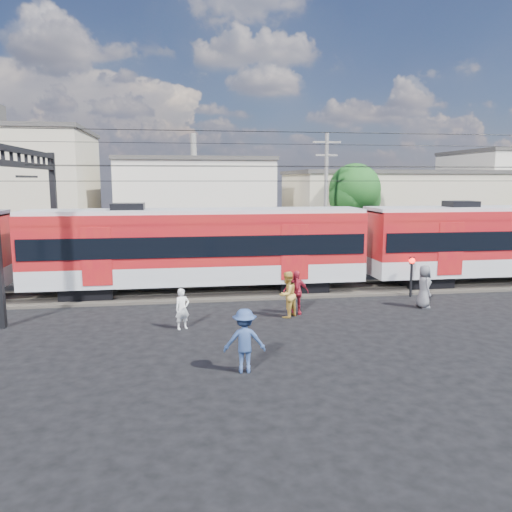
# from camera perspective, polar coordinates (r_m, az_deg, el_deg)

# --- Properties ---
(ground) EXTENTS (120.00, 120.00, 0.00)m
(ground) POSITION_cam_1_polar(r_m,az_deg,el_deg) (17.26, 2.60, -10.09)
(ground) COLOR black
(ground) RESTS_ON ground
(track_bed) EXTENTS (70.00, 3.40, 0.12)m
(track_bed) POSITION_cam_1_polar(r_m,az_deg,el_deg) (24.85, -0.98, -4.08)
(track_bed) COLOR #2D2823
(track_bed) RESTS_ON ground
(rail_near) EXTENTS (70.00, 0.12, 0.12)m
(rail_near) POSITION_cam_1_polar(r_m,az_deg,el_deg) (24.10, -0.75, -4.19)
(rail_near) COLOR #59544C
(rail_near) RESTS_ON track_bed
(rail_far) EXTENTS (70.00, 0.12, 0.12)m
(rail_far) POSITION_cam_1_polar(r_m,az_deg,el_deg) (25.55, -1.21, -3.45)
(rail_far) COLOR #59544C
(rail_far) RESTS_ON track_bed
(commuter_train) EXTENTS (50.30, 3.08, 4.17)m
(commuter_train) POSITION_cam_1_polar(r_m,az_deg,el_deg) (24.25, -6.21, 1.17)
(commuter_train) COLOR black
(commuter_train) RESTS_ON ground
(catenary) EXTENTS (70.00, 9.30, 7.52)m
(catenary) POSITION_cam_1_polar(r_m,az_deg,el_deg) (24.64, -21.55, 7.12)
(catenary) COLOR black
(catenary) RESTS_ON ground
(building_midwest) EXTENTS (12.24, 12.24, 7.30)m
(building_midwest) POSITION_cam_1_polar(r_m,az_deg,el_deg) (43.08, -7.03, 6.11)
(building_midwest) COLOR beige
(building_midwest) RESTS_ON ground
(building_mideast) EXTENTS (16.32, 10.20, 6.30)m
(building_mideast) POSITION_cam_1_polar(r_m,az_deg,el_deg) (43.63, 14.70, 5.27)
(building_mideast) COLOR #BBAF8F
(building_mideast) RESTS_ON ground
(building_east) EXTENTS (10.20, 10.20, 8.30)m
(building_east) POSITION_cam_1_polar(r_m,az_deg,el_deg) (53.98, 26.89, 6.28)
(building_east) COLOR beige
(building_east) RESTS_ON ground
(utility_pole_mid) EXTENTS (1.80, 0.24, 8.50)m
(utility_pole_mid) POSITION_cam_1_polar(r_m,az_deg,el_deg) (32.38, 7.97, 6.81)
(utility_pole_mid) COLOR slate
(utility_pole_mid) RESTS_ON ground
(tree_near) EXTENTS (3.82, 3.64, 6.72)m
(tree_near) POSITION_cam_1_polar(r_m,az_deg,el_deg) (36.31, 11.44, 7.12)
(tree_near) COLOR #382619
(tree_near) RESTS_ON ground
(pedestrian_a) EXTENTS (0.67, 0.57, 1.55)m
(pedestrian_a) POSITION_cam_1_polar(r_m,az_deg,el_deg) (18.98, -8.42, -5.99)
(pedestrian_a) COLOR white
(pedestrian_a) RESTS_ON ground
(pedestrian_b) EXTENTS (1.16, 1.15, 1.89)m
(pedestrian_b) POSITION_cam_1_polar(r_m,az_deg,el_deg) (20.35, 3.58, -4.42)
(pedestrian_b) COLOR gold
(pedestrian_b) RESTS_ON ground
(pedestrian_c) EXTENTS (1.27, 0.80, 1.89)m
(pedestrian_c) POSITION_cam_1_polar(r_m,az_deg,el_deg) (14.66, -1.32, -9.64)
(pedestrian_c) COLOR navy
(pedestrian_c) RESTS_ON ground
(pedestrian_d) EXTENTS (1.11, 0.54, 1.84)m
(pedestrian_d) POSITION_cam_1_polar(r_m,az_deg,el_deg) (20.87, 4.57, -4.16)
(pedestrian_d) COLOR maroon
(pedestrian_d) RESTS_ON ground
(pedestrian_e) EXTENTS (0.67, 0.96, 1.88)m
(pedestrian_e) POSITION_cam_1_polar(r_m,az_deg,el_deg) (23.04, 18.64, -3.32)
(pedestrian_e) COLOR #545459
(pedestrian_e) RESTS_ON ground
(crossing_signal) EXTENTS (0.28, 0.28, 1.93)m
(crossing_signal) POSITION_cam_1_polar(r_m,az_deg,el_deg) (24.90, 17.35, -1.45)
(crossing_signal) COLOR black
(crossing_signal) RESTS_ON ground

